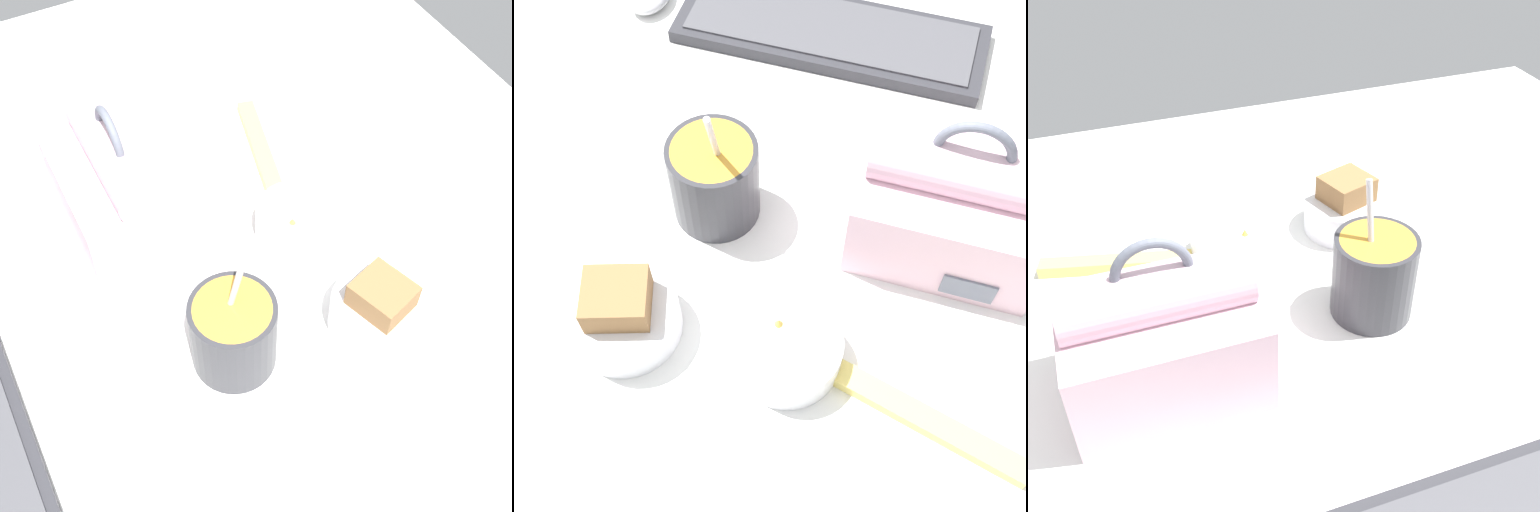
% 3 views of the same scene
% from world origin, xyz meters
% --- Properties ---
extents(desk_surface, '(1.40, 1.10, 0.02)m').
position_xyz_m(desk_surface, '(0.00, 0.00, 0.01)').
color(desk_surface, white).
rests_on(desk_surface, ground).
extents(lunch_bag, '(0.20, 0.15, 0.19)m').
position_xyz_m(lunch_bag, '(0.19, 0.08, 0.09)').
color(lunch_bag, beige).
rests_on(lunch_bag, desk_surface).
extents(soup_cup, '(0.10, 0.10, 0.17)m').
position_xyz_m(soup_cup, '(-0.06, 0.05, 0.07)').
color(soup_cup, '#333338').
rests_on(soup_cup, desk_surface).
extents(bento_bowl_sandwich, '(0.11, 0.11, 0.08)m').
position_xyz_m(bento_bowl_sandwich, '(-0.10, -0.12, 0.05)').
color(bento_bowl_sandwich, silver).
rests_on(bento_bowl_sandwich, desk_surface).
extents(bento_bowl_snacks, '(0.11, 0.11, 0.05)m').
position_xyz_m(bento_bowl_snacks, '(0.06, -0.11, 0.04)').
color(bento_bowl_snacks, silver).
rests_on(bento_bowl_snacks, desk_surface).
extents(chopstick_case, '(0.20, 0.07, 0.02)m').
position_xyz_m(chopstick_case, '(0.21, -0.13, 0.03)').
color(chopstick_case, '#EFD666').
rests_on(chopstick_case, desk_surface).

